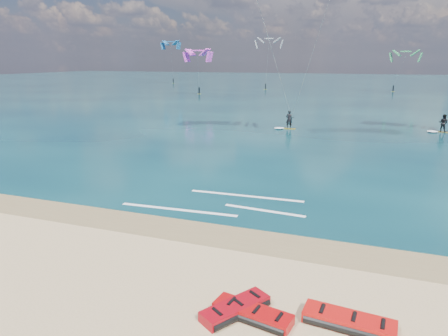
# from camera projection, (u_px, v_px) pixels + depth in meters

# --- Properties ---
(ground) EXTENTS (320.00, 320.00, 0.00)m
(ground) POSITION_uv_depth(u_px,v_px,m) (297.00, 117.00, 51.68)
(ground) COLOR tan
(ground) RESTS_ON ground
(wet_sand_strip) EXTENTS (320.00, 2.40, 0.01)m
(wet_sand_strip) POSITION_uv_depth(u_px,v_px,m) (164.00, 226.00, 17.99)
(wet_sand_strip) COLOR brown
(wet_sand_strip) RESTS_ON ground
(sea) EXTENTS (320.00, 200.00, 0.04)m
(sea) POSITION_uv_depth(u_px,v_px,m) (335.00, 86.00, 109.94)
(sea) COLOR #082431
(sea) RESTS_ON ground
(packed_kite_left) EXTENTS (2.67, 1.47, 0.37)m
(packed_kite_left) POSITION_uv_depth(u_px,v_px,m) (252.00, 318.00, 11.62)
(packed_kite_left) COLOR #B3090B
(packed_kite_left) RESTS_ON ground
(packed_kite_mid) EXTENTS (2.82, 1.36, 0.40)m
(packed_kite_mid) POSITION_uv_depth(u_px,v_px,m) (348.00, 327.00, 11.25)
(packed_kite_mid) COLOR red
(packed_kite_mid) RESTS_ON ground
(packed_kite_right) EXTENTS (2.17, 2.55, 0.37)m
(packed_kite_right) POSITION_uv_depth(u_px,v_px,m) (235.00, 313.00, 11.85)
(packed_kite_right) COLOR #9F0612
(packed_kite_right) RESTS_ON ground
(kitesurfer_main) EXTENTS (9.07, 10.50, 17.44)m
(kitesurfer_main) POSITION_uv_depth(u_px,v_px,m) (292.00, 40.00, 36.37)
(kitesurfer_main) COLOR gold
(kitesurfer_main) RESTS_ON sea
(shoreline_foam) EXTENTS (9.21, 3.62, 0.01)m
(shoreline_foam) POSITION_uv_depth(u_px,v_px,m) (226.00, 204.00, 20.60)
(shoreline_foam) COLOR white
(shoreline_foam) RESTS_ON ground
(distant_kites) EXTENTS (89.58, 36.76, 12.18)m
(distant_kites) POSITION_uv_depth(u_px,v_px,m) (295.00, 68.00, 89.53)
(distant_kites) COLOR gold
(distant_kites) RESTS_ON ground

